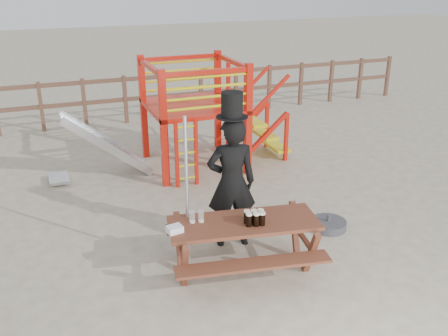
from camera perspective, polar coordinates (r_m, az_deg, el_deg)
The scene contains 10 objects.
ground at distance 6.94m, azimuth 4.44°, elevation -9.99°, with size 60.00×60.00×0.00m, color #BFB194.
back_fence at distance 12.90m, azimuth -9.05°, elevation 8.52°, with size 15.09×0.09×1.20m.
playground_fort at distance 9.64m, azimuth -3.91°, elevation 6.27°, with size 4.71×1.84×2.10m.
picnic_table at distance 6.39m, azimuth 2.25°, elevation -8.22°, with size 2.06×1.59×0.72m.
man_with_hat at distance 6.78m, azimuth 0.87°, elevation -1.34°, with size 0.75×0.57×2.20m.
metal_pole at distance 6.25m, azimuth -4.25°, elevation -3.12°, with size 0.05×0.05×2.05m, color #B2B2B7.
parasol_base at distance 7.73m, azimuth 11.83°, elevation -6.34°, with size 0.54×0.54×0.23m.
paper_bag at distance 6.02m, azimuth -5.66°, elevation -6.97°, with size 0.18×0.14×0.08m, color white.
stout_pints at distance 6.16m, azimuth 3.53°, elevation -5.69°, with size 0.26×0.19×0.17m.
empty_glasses at distance 6.21m, azimuth -3.16°, elevation -5.63°, with size 0.19×0.10×0.15m.
Camera 1 is at (-2.62, -5.28, 3.66)m, focal length 40.00 mm.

